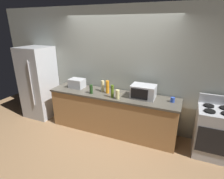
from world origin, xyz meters
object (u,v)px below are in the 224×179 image
object	(u,v)px
toaster_oven	(77,83)
bottle_dish_soap	(107,87)
bottle_vinegar	(118,94)
mug_blue	(173,100)
bottle_hand_soap	(103,86)
microwave	(143,92)
refrigerator	(39,83)
stove_range	(213,132)
bottle_wine	(91,89)
bottle_olive_oil	(112,91)

from	to	relation	value
toaster_oven	bottle_dish_soap	xyz separation A→B (m)	(0.81, -0.05, 0.03)
bottle_vinegar	mug_blue	world-z (taller)	bottle_vinegar
toaster_oven	bottle_hand_soap	distance (m)	0.67
microwave	bottle_hand_soap	world-z (taller)	microwave
refrigerator	stove_range	world-z (taller)	refrigerator
bottle_vinegar	mug_blue	bearing A→B (deg)	14.37
bottle_wine	mug_blue	xyz separation A→B (m)	(1.66, 0.21, -0.05)
refrigerator	bottle_vinegar	bearing A→B (deg)	-5.22
refrigerator	bottle_hand_soap	bearing A→B (deg)	2.07
bottle_hand_soap	microwave	bearing A→B (deg)	-1.05
bottle_vinegar	microwave	bearing A→B (deg)	29.16
bottle_wine	bottle_vinegar	distance (m)	0.64
toaster_oven	bottle_vinegar	world-z (taller)	toaster_oven
toaster_oven	bottle_wine	size ratio (longest dim) A/B	1.75
bottle_dish_soap	bottle_olive_oil	bearing A→B (deg)	-44.61
bottle_vinegar	bottle_dish_soap	xyz separation A→B (m)	(-0.32, 0.22, 0.04)
refrigerator	stove_range	bearing A→B (deg)	0.00
toaster_oven	bottle_vinegar	xyz separation A→B (m)	(1.13, -0.27, -0.01)
bottle_wine	bottle_olive_oil	world-z (taller)	bottle_olive_oil
microwave	bottle_dish_soap	xyz separation A→B (m)	(-0.78, -0.04, 0.00)
refrigerator	bottle_dish_soap	world-z (taller)	refrigerator
bottle_olive_oil	bottle_vinegar	size ratio (longest dim) A/B	1.41
bottle_hand_soap	bottle_wine	distance (m)	0.28
bottle_hand_soap	mug_blue	distance (m)	1.49
bottle_vinegar	toaster_oven	bearing A→B (deg)	166.73
bottle_wine	bottle_dish_soap	xyz separation A→B (m)	(0.31, 0.16, 0.04)
mug_blue	bottle_hand_soap	bearing A→B (deg)	179.71
toaster_oven	bottle_wine	bearing A→B (deg)	-22.78
bottle_wine	mug_blue	world-z (taller)	bottle_wine
toaster_oven	bottle_wine	xyz separation A→B (m)	(0.50, -0.21, -0.01)
bottle_hand_soap	bottle_dish_soap	xyz separation A→B (m)	(0.14, -0.06, 0.02)
refrigerator	bottle_wine	world-z (taller)	refrigerator
stove_range	bottle_hand_soap	world-z (taller)	bottle_hand_soap
bottle_dish_soap	mug_blue	distance (m)	1.35
bottle_olive_oil	bottle_dish_soap	world-z (taller)	bottle_dish_soap
bottle_olive_oil	mug_blue	distance (m)	1.18
toaster_oven	bottle_dish_soap	size ratio (longest dim) A/B	1.22
bottle_hand_soap	bottle_vinegar	bearing A→B (deg)	-30.45
bottle_wine	bottle_vinegar	bearing A→B (deg)	-5.23
refrigerator	toaster_oven	size ratio (longest dim) A/B	5.29
microwave	bottle_vinegar	xyz separation A→B (m)	(-0.46, -0.25, -0.04)
microwave	toaster_oven	size ratio (longest dim) A/B	1.41
bottle_vinegar	bottle_dish_soap	bearing A→B (deg)	145.99
refrigerator	microwave	world-z (taller)	refrigerator
microwave	mug_blue	world-z (taller)	microwave
stove_range	bottle_vinegar	distance (m)	1.88
stove_range	bottle_hand_soap	xyz separation A→B (m)	(-2.25, 0.06, 0.56)
refrigerator	bottle_dish_soap	size ratio (longest dim) A/B	6.48
refrigerator	mug_blue	bearing A→B (deg)	1.00
toaster_oven	bottle_dish_soap	bearing A→B (deg)	-3.58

